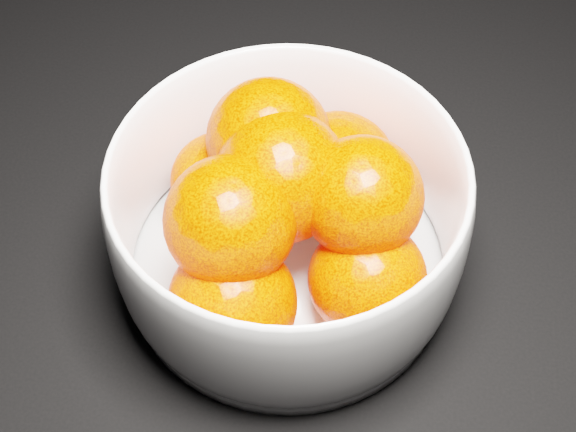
# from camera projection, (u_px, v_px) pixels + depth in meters

# --- Properties ---
(bowl) EXTENTS (0.21, 0.21, 0.10)m
(bowl) POSITION_uv_depth(u_px,v_px,m) (288.00, 221.00, 0.48)
(bowl) COLOR white
(bowl) RESTS_ON ground
(orange_pile) EXTENTS (0.16, 0.18, 0.12)m
(orange_pile) POSITION_uv_depth(u_px,v_px,m) (289.00, 206.00, 0.46)
(orange_pile) COLOR #FE3802
(orange_pile) RESTS_ON bowl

